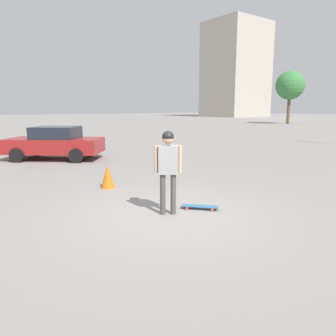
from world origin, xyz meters
TOP-DOWN VIEW (x-y plane):
  - ground_plane at (0.00, 0.00)m, footprint 220.00×220.00m
  - person at (0.00, 0.00)m, footprint 0.51×0.40m
  - skateboard at (-0.78, 0.18)m, footprint 0.70×0.76m
  - car_parked_near at (-0.63, -9.08)m, footprint 4.29×4.05m
  - building_block_distant at (-60.74, -51.95)m, footprint 13.65×12.06m
  - tree_distant at (-37.57, -21.48)m, footprint 3.93×3.93m
  - traffic_cone at (-0.04, -2.90)m, footprint 0.39×0.39m

SIDE VIEW (x-z plane):
  - ground_plane at x=0.00m, z-range 0.00..0.00m
  - skateboard at x=-0.78m, z-range 0.03..0.10m
  - traffic_cone at x=-0.04m, z-range 0.00..0.69m
  - car_parked_near at x=-0.63m, z-range 0.02..1.47m
  - person at x=0.00m, z-range 0.25..2.05m
  - tree_distant at x=-37.57m, z-range 1.63..8.91m
  - building_block_distant at x=-60.74m, z-range 0.00..22.90m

